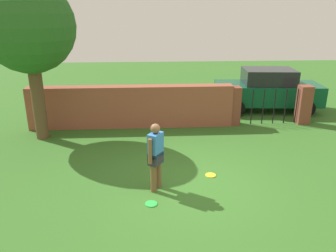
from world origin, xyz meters
The scene contains 8 objects.
ground_plane centered at (0.00, 0.00, 0.00)m, with size 40.00×40.00×0.00m, color #336623.
brick_wall centered at (-1.50, 4.39, 0.74)m, with size 7.14×0.50×1.48m, color brown.
tree centered at (-4.37, 3.44, 3.46)m, with size 2.75×2.75×4.88m.
person centered at (-0.76, -0.10, 0.90)m, with size 0.38×0.47×1.62m.
fence_gate centered at (3.47, 4.39, 0.70)m, with size 3.05×0.44×1.40m.
car centered at (4.00, 6.11, 0.86)m, with size 4.34×2.22×1.72m.
frisbee_green centered at (-0.88, -0.73, 0.01)m, with size 0.27×0.27×0.02m, color green.
frisbee_yellow centered at (0.64, 0.49, 0.01)m, with size 0.27×0.27×0.02m, color yellow.
Camera 1 is at (-0.90, -6.93, 3.98)m, focal length 35.39 mm.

